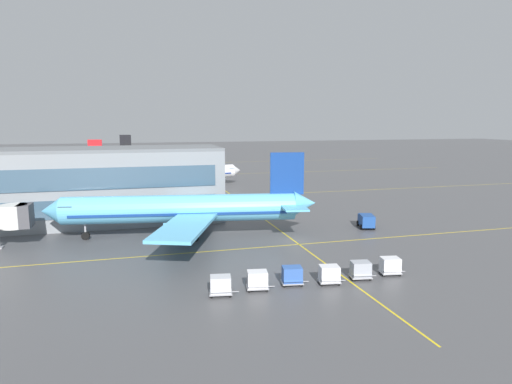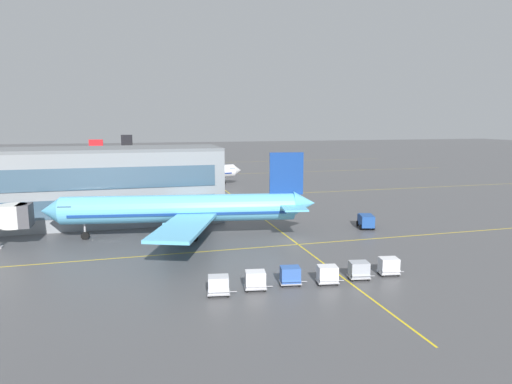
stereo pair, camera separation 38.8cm
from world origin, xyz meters
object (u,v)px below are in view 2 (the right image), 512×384
baggage_cart_row_second (255,280)px  baggage_cart_row_middle (290,275)px  baggage_cart_row_fifth (359,270)px  service_truck_red_van (366,220)px  baggage_cart_row_leftmost (218,285)px  airliner_front_gate (184,209)px  airliner_third_row (139,162)px  airliner_far_left_stand (161,152)px  airliner_second_row (180,174)px  baggage_cart_row_fourth (328,274)px  baggage_cart_row_rightmost (389,266)px

baggage_cart_row_second → baggage_cart_row_middle: (3.68, 0.36, 0.00)m
baggage_cart_row_fifth → service_truck_red_van: bearing=59.5°
baggage_cart_row_leftmost → service_truck_red_van: bearing=37.8°
baggage_cart_row_second → baggage_cart_row_leftmost: bearing=-173.7°
airliner_front_gate → baggage_cart_row_fifth: 27.03m
airliner_front_gate → baggage_cart_row_fifth: bearing=-55.0°
airliner_front_gate → service_truck_red_van: size_ratio=8.48×
baggage_cart_row_second → airliner_third_row: bearing=95.1°
airliner_third_row → airliner_far_left_stand: (9.11, 41.16, 0.09)m
service_truck_red_van → airliner_second_row: bearing=114.7°
baggage_cart_row_fourth → baggage_cart_row_leftmost: bearing=-179.7°
airliner_far_left_stand → baggage_cart_row_middle: (3.89, -145.46, -2.70)m
service_truck_red_van → baggage_cart_row_leftmost: bearing=-142.2°
baggage_cart_row_second → baggage_cart_row_middle: 3.69m
airliner_third_row → baggage_cart_row_leftmost: (5.65, -105.06, -2.61)m
airliner_front_gate → airliner_third_row: 82.75m
baggage_cart_row_leftmost → baggage_cart_row_second: bearing=6.3°
airliner_second_row → baggage_cart_row_middle: (3.68, -69.63, -2.45)m
baggage_cart_row_rightmost → airliner_front_gate: bearing=131.4°
baggage_cart_row_fourth → baggage_cart_row_rightmost: 7.39m
airliner_front_gate → baggage_cart_row_fourth: (11.72, -22.40, -3.02)m
airliner_front_gate → baggage_cart_row_rightmost: airliner_front_gate is taller
baggage_cart_row_middle → baggage_cart_row_fifth: same height
airliner_third_row → airliner_front_gate: bearing=-86.6°
airliner_third_row → baggage_cart_row_fifth: size_ratio=11.86×
airliner_front_gate → airliner_third_row: size_ratio=1.12×
baggage_cart_row_second → baggage_cart_row_rightmost: (14.70, 0.41, 0.00)m
airliner_far_left_stand → service_truck_red_van: size_ratio=7.80×
service_truck_red_van → baggage_cart_row_middle: 27.67m
service_truck_red_van → baggage_cart_row_leftmost: 33.67m
baggage_cart_row_rightmost → airliner_third_row: bearing=103.0°
airliner_far_left_stand → baggage_cart_row_rightmost: bearing=-84.1°
baggage_cart_row_leftmost → baggage_cart_row_rightmost: size_ratio=1.00×
airliner_third_row → baggage_cart_row_second: bearing=-84.9°
airliner_far_left_stand → baggage_cart_row_middle: size_ratio=12.22×
airliner_far_left_stand → baggage_cart_row_leftmost: 146.29m
airliner_far_left_stand → baggage_cart_row_rightmost: size_ratio=12.22×
airliner_second_row → baggage_cart_row_fifth: 70.87m
airliner_front_gate → baggage_cart_row_middle: airliner_front_gate is taller
baggage_cart_row_second → baggage_cart_row_middle: size_ratio=1.00×
baggage_cart_row_fifth → airliner_second_row: bearing=99.0°
airliner_front_gate → airliner_far_left_stand: size_ratio=1.09×
baggage_cart_row_second → baggage_cart_row_fourth: (7.35, -0.35, 0.00)m
airliner_third_row → baggage_cart_row_fifth: airliner_third_row is taller
airliner_second_row → baggage_cart_row_second: 70.04m
airliner_second_row → service_truck_red_van: airliner_second_row is taller
airliner_third_row → baggage_cart_row_fourth: size_ratio=11.86×
airliner_far_left_stand → baggage_cart_row_leftmost: airliner_far_left_stand is taller
baggage_cart_row_fifth → airliner_front_gate: bearing=125.0°
baggage_cart_row_fifth → baggage_cart_row_middle: bearing=177.5°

